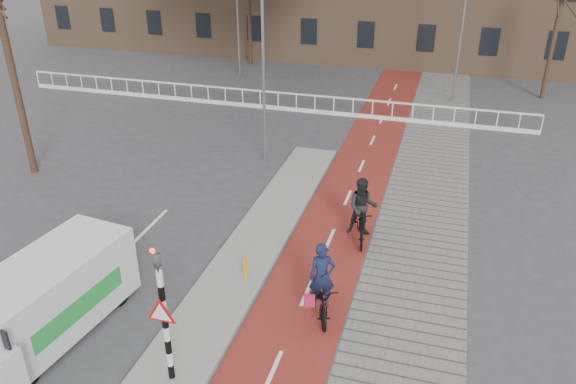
# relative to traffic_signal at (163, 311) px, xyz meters

# --- Properties ---
(ground) EXTENTS (120.00, 120.00, 0.00)m
(ground) POSITION_rel_traffic_signal_xyz_m (0.60, 2.02, -1.99)
(ground) COLOR #38383A
(ground) RESTS_ON ground
(bike_lane) EXTENTS (2.50, 60.00, 0.01)m
(bike_lane) POSITION_rel_traffic_signal_xyz_m (2.10, 12.02, -1.98)
(bike_lane) COLOR maroon
(bike_lane) RESTS_ON ground
(sidewalk) EXTENTS (3.00, 60.00, 0.01)m
(sidewalk) POSITION_rel_traffic_signal_xyz_m (4.90, 12.02, -1.98)
(sidewalk) COLOR slate
(sidewalk) RESTS_ON ground
(curb_island) EXTENTS (1.80, 16.00, 0.12)m
(curb_island) POSITION_rel_traffic_signal_xyz_m (-0.10, 6.02, -1.93)
(curb_island) COLOR gray
(curb_island) RESTS_ON ground
(traffic_signal) EXTENTS (0.80, 0.80, 3.68)m
(traffic_signal) POSITION_rel_traffic_signal_xyz_m (0.00, 0.00, 0.00)
(traffic_signal) COLOR black
(traffic_signal) RESTS_ON curb_island
(bollard) EXTENTS (0.12, 0.12, 0.70)m
(bollard) POSITION_rel_traffic_signal_xyz_m (0.30, 4.01, -1.52)
(bollard) COLOR #D4940B
(bollard) RESTS_ON curb_island
(cyclist_near) EXTENTS (1.36, 2.14, 2.09)m
(cyclist_near) POSITION_rel_traffic_signal_xyz_m (2.67, 3.30, -1.28)
(cyclist_near) COLOR black
(cyclist_near) RESTS_ON bike_lane
(cyclist_far) EXTENTS (1.06, 2.11, 2.16)m
(cyclist_far) POSITION_rel_traffic_signal_xyz_m (3.05, 7.22, -1.09)
(cyclist_far) COLOR black
(cyclist_far) RESTS_ON bike_lane
(van) EXTENTS (2.45, 4.87, 2.01)m
(van) POSITION_rel_traffic_signal_xyz_m (-3.63, 0.67, -0.93)
(van) COLOR silver
(van) RESTS_ON ground
(railing) EXTENTS (28.00, 0.10, 0.99)m
(railing) POSITION_rel_traffic_signal_xyz_m (-4.40, 19.02, -1.68)
(railing) COLOR silver
(railing) RESTS_ON ground
(tree_left) EXTENTS (0.28, 0.28, 8.02)m
(tree_left) POSITION_rel_traffic_signal_xyz_m (-10.59, 8.72, 2.02)
(tree_left) COLOR black
(tree_left) RESTS_ON ground
(tree_mid) EXTENTS (0.25, 0.25, 7.25)m
(tree_mid) POSITION_rel_traffic_signal_xyz_m (-8.06, 27.72, 1.64)
(tree_mid) COLOR black
(tree_mid) RESTS_ON ground
(tree_right) EXTENTS (0.24, 0.24, 6.54)m
(tree_right) POSITION_rel_traffic_signal_xyz_m (10.27, 25.17, 1.28)
(tree_right) COLOR black
(tree_right) RESTS_ON ground
(streetlight_near) EXTENTS (0.12, 0.12, 8.52)m
(streetlight_near) POSITION_rel_traffic_signal_xyz_m (-1.92, 12.41, 2.27)
(streetlight_near) COLOR slate
(streetlight_near) RESTS_ON ground
(streetlight_left) EXTENTS (0.12, 0.12, 8.12)m
(streetlight_left) POSITION_rel_traffic_signal_xyz_m (-7.71, 24.68, 2.07)
(streetlight_left) COLOR slate
(streetlight_left) RESTS_ON ground
(streetlight_right) EXTENTS (0.12, 0.12, 8.63)m
(streetlight_right) POSITION_rel_traffic_signal_xyz_m (5.44, 23.29, 2.33)
(streetlight_right) COLOR slate
(streetlight_right) RESTS_ON ground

